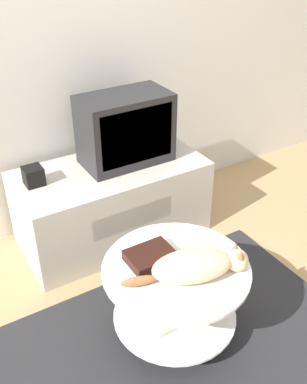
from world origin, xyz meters
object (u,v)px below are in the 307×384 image
at_px(speaker, 33,176).
at_px(cat, 196,265).
at_px(tv, 125,129).
at_px(dvd_box, 151,257).

xyz_separation_m(speaker, cat, (0.38, -1.06, -0.05)).
height_order(tv, dvd_box, tv).
height_order(tv, speaker, tv).
bearing_deg(tv, speaker, 177.75).
xyz_separation_m(dvd_box, cat, (0.12, -0.19, 0.04)).
bearing_deg(tv, cat, -101.25).
bearing_deg(speaker, cat, -70.05).
height_order(tv, cat, tv).
relative_size(tv, cat, 0.95).
bearing_deg(speaker, tv, -2.25).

